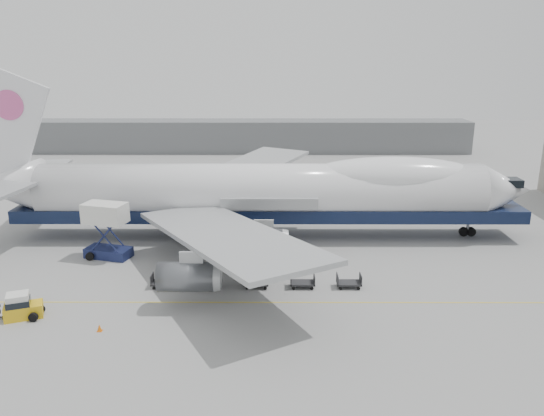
{
  "coord_description": "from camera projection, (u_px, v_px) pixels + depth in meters",
  "views": [
    {
      "loc": [
        1.47,
        -48.88,
        21.26
      ],
      "look_at": [
        1.32,
        6.0,
        5.27
      ],
      "focal_mm": 35.0,
      "sensor_mm": 36.0,
      "label": 1
    }
  ],
  "objects": [
    {
      "name": "ground",
      "position": [
        259.0,
        275.0,
        52.88
      ],
      "size": [
        260.0,
        260.0,
        0.0
      ],
      "primitive_type": "plane",
      "color": "gray",
      "rests_on": "ground"
    },
    {
      "name": "apron_line",
      "position": [
        257.0,
        302.0,
        47.12
      ],
      "size": [
        60.0,
        0.15,
        0.01
      ],
      "primitive_type": "cube",
      "color": "gold",
      "rests_on": "ground"
    },
    {
      "name": "hangar",
      "position": [
        223.0,
        136.0,
        119.13
      ],
      "size": [
        110.0,
        8.0,
        7.0
      ],
      "primitive_type": "cube",
      "color": "slate",
      "rests_on": "ground"
    },
    {
      "name": "airliner",
      "position": [
        266.0,
        191.0,
        62.82
      ],
      "size": [
        67.0,
        55.3,
        19.98
      ],
      "color": "white",
      "rests_on": "ground"
    },
    {
      "name": "catering_truck",
      "position": [
        106.0,
        227.0,
        56.72
      ],
      "size": [
        5.27,
        4.21,
        6.06
      ],
      "rotation": [
        0.0,
        0.0,
        -0.27
      ],
      "color": "#18204A",
      "rests_on": "ground"
    },
    {
      "name": "baggage_tug",
      "position": [
        21.0,
        307.0,
        44.15
      ],
      "size": [
        3.37,
        2.55,
        2.2
      ],
      "rotation": [
        0.0,
        0.0,
        0.35
      ],
      "color": "gold",
      "rests_on": "ground"
    },
    {
      "name": "traffic_cone",
      "position": [
        99.0,
        328.0,
        42.18
      ],
      "size": [
        0.41,
        0.41,
        0.6
      ],
      "rotation": [
        0.0,
        0.0,
        -0.25
      ],
      "color": "orange",
      "rests_on": "ground"
    },
    {
      "name": "dolly_0",
      "position": [
        164.0,
        282.0,
        50.08
      ],
      "size": [
        2.3,
        1.35,
        1.3
      ],
      "color": "#2D2D30",
      "rests_on": "ground"
    },
    {
      "name": "dolly_1",
      "position": [
        210.0,
        282.0,
        50.07
      ],
      "size": [
        2.3,
        1.35,
        1.3
      ],
      "color": "#2D2D30",
      "rests_on": "ground"
    },
    {
      "name": "dolly_2",
      "position": [
        256.0,
        282.0,
        50.05
      ],
      "size": [
        2.3,
        1.35,
        1.3
      ],
      "color": "#2D2D30",
      "rests_on": "ground"
    },
    {
      "name": "dolly_3",
      "position": [
        303.0,
        282.0,
        50.04
      ],
      "size": [
        2.3,
        1.35,
        1.3
      ],
      "color": "#2D2D30",
      "rests_on": "ground"
    },
    {
      "name": "dolly_4",
      "position": [
        349.0,
        282.0,
        50.03
      ],
      "size": [
        2.3,
        1.35,
        1.3
      ],
      "color": "#2D2D30",
      "rests_on": "ground"
    }
  ]
}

